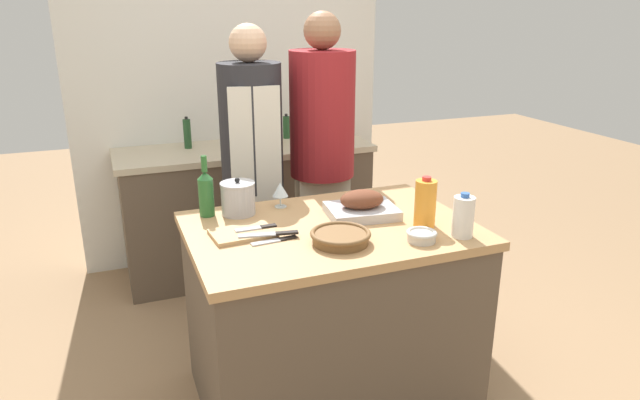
% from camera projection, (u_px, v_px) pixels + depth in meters
% --- Properties ---
extents(ground_plane, '(12.00, 12.00, 0.00)m').
position_uv_depth(ground_plane, '(330.00, 394.00, 2.81)').
color(ground_plane, '#9E7A56').
extents(kitchen_island, '(1.25, 0.87, 0.89)m').
position_uv_depth(kitchen_island, '(330.00, 314.00, 2.66)').
color(kitchen_island, brown).
rests_on(kitchen_island, ground_plane).
extents(back_counter, '(1.73, 0.60, 0.90)m').
position_uv_depth(back_counter, '(247.00, 209.00, 4.04)').
color(back_counter, brown).
rests_on(back_counter, ground_plane).
extents(back_wall, '(2.23, 0.10, 2.55)m').
position_uv_depth(back_wall, '(231.00, 85.00, 4.09)').
color(back_wall, silver).
rests_on(back_wall, ground_plane).
extents(roasting_pan, '(0.34, 0.28, 0.12)m').
position_uv_depth(roasting_pan, '(362.00, 206.00, 2.63)').
color(roasting_pan, '#BCBCC1').
rests_on(roasting_pan, kitchen_island).
extents(wicker_basket, '(0.25, 0.25, 0.05)m').
position_uv_depth(wicker_basket, '(341.00, 237.00, 2.33)').
color(wicker_basket, brown).
rests_on(wicker_basket, kitchen_island).
extents(cutting_board, '(0.28, 0.20, 0.02)m').
position_uv_depth(cutting_board, '(243.00, 233.00, 2.42)').
color(cutting_board, tan).
rests_on(cutting_board, kitchen_island).
extents(stock_pot, '(0.16, 0.16, 0.18)m').
position_uv_depth(stock_pot, '(238.00, 198.00, 2.65)').
color(stock_pot, '#B7B7BC').
rests_on(stock_pot, kitchen_island).
extents(mixing_bowl, '(0.13, 0.13, 0.05)m').
position_uv_depth(mixing_bowl, '(422.00, 236.00, 2.35)').
color(mixing_bowl, beige).
rests_on(mixing_bowl, kitchen_island).
extents(juice_jug, '(0.09, 0.09, 0.23)m').
position_uv_depth(juice_jug, '(425.00, 203.00, 2.49)').
color(juice_jug, orange).
rests_on(juice_jug, kitchen_island).
extents(milk_jug, '(0.09, 0.09, 0.19)m').
position_uv_depth(milk_jug, '(463.00, 217.00, 2.38)').
color(milk_jug, white).
rests_on(milk_jug, kitchen_island).
extents(wine_bottle_green, '(0.07, 0.07, 0.29)m').
position_uv_depth(wine_bottle_green, '(206.00, 192.00, 2.61)').
color(wine_bottle_green, '#28662D').
rests_on(wine_bottle_green, kitchen_island).
extents(wine_glass_left, '(0.08, 0.08, 0.12)m').
position_uv_depth(wine_glass_left, '(280.00, 190.00, 2.74)').
color(wine_glass_left, silver).
rests_on(wine_glass_left, kitchen_island).
extents(knife_chef, '(0.25, 0.07, 0.01)m').
position_uv_depth(knife_chef, '(271.00, 234.00, 2.38)').
color(knife_chef, '#B7B7BC').
rests_on(knife_chef, cutting_board).
extents(knife_paring, '(0.20, 0.05, 0.01)m').
position_uv_depth(knife_paring, '(276.00, 240.00, 2.36)').
color(knife_paring, '#B7B7BC').
rests_on(knife_paring, kitchen_island).
extents(knife_bread, '(0.18, 0.03, 0.01)m').
position_uv_depth(knife_bread, '(257.00, 228.00, 2.44)').
color(knife_bread, '#B7B7BC').
rests_on(knife_bread, cutting_board).
extents(condiment_bottle_tall, '(0.05, 0.05, 0.18)m').
position_uv_depth(condiment_bottle_tall, '(286.00, 127.00, 4.14)').
color(condiment_bottle_tall, '#234C28').
rests_on(condiment_bottle_tall, back_counter).
extents(condiment_bottle_short, '(0.05, 0.05, 0.18)m').
position_uv_depth(condiment_bottle_short, '(279.00, 133.00, 3.94)').
color(condiment_bottle_short, '#B28E2D').
rests_on(condiment_bottle_short, back_counter).
extents(condiment_bottle_extra, '(0.05, 0.05, 0.22)m').
position_uv_depth(condiment_bottle_extra, '(187.00, 134.00, 3.84)').
color(condiment_bottle_extra, '#234C28').
rests_on(condiment_bottle_extra, back_counter).
extents(person_cook_aproned, '(0.35, 0.36, 1.73)m').
position_uv_depth(person_cook_aproned, '(253.00, 166.00, 3.21)').
color(person_cook_aproned, beige).
rests_on(person_cook_aproned, ground_plane).
extents(person_cook_guest, '(0.38, 0.38, 1.79)m').
position_uv_depth(person_cook_guest, '(322.00, 154.00, 3.35)').
color(person_cook_guest, beige).
rests_on(person_cook_guest, ground_plane).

